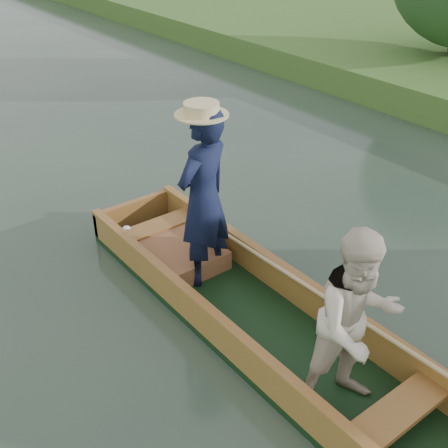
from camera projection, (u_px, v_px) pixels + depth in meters
ground at (261, 330)px, 5.58m from camera, size 120.00×120.00×0.00m
punt at (263, 278)px, 5.23m from camera, size 1.12×5.00×2.05m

